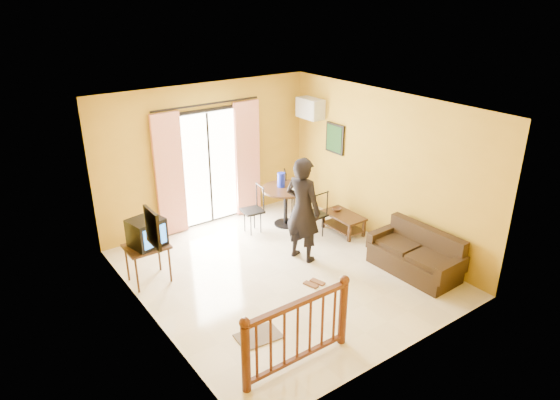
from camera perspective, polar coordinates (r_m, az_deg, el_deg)
ground at (r=8.45m, az=0.30°, el=-8.29°), size 5.00×5.00×0.00m
room_shell at (r=7.70m, az=0.32°, el=2.59°), size 5.00×5.00×5.00m
balcony_door at (r=9.83m, az=-8.05°, el=3.78°), size 2.25×0.14×2.46m
tv_table at (r=8.22m, az=-14.98°, el=-5.51°), size 0.65×0.54×0.65m
television at (r=8.09m, az=-14.99°, el=-3.59°), size 0.58×0.54×0.45m
picture_left at (r=6.63m, az=-14.36°, el=-3.14°), size 0.05×0.42×0.52m
dining_table at (r=9.83m, az=0.65°, el=0.51°), size 0.95×0.95×0.79m
water_jug at (r=9.78m, az=0.13°, el=2.32°), size 0.15×0.15×0.29m
serving_tray at (r=9.78m, az=1.79°, el=1.48°), size 0.33×0.27×0.02m
dining_chairs at (r=10.00m, az=0.77°, el=-3.02°), size 1.67×1.58×0.95m
air_conditioner at (r=10.28m, az=3.44°, el=10.41°), size 0.31×0.60×0.40m
botanical_print at (r=10.01m, az=6.28°, el=7.00°), size 0.05×0.50×0.60m
coffee_table at (r=9.74m, az=7.26°, el=-2.31°), size 0.47×0.84×0.38m
bowl at (r=9.82m, az=6.50°, el=-1.08°), size 0.20×0.20×0.06m
sofa at (r=8.66m, az=15.32°, el=-6.21°), size 0.77×1.59×0.75m
standing_person at (r=8.47m, az=2.62°, el=-1.11°), size 0.62×0.78×1.86m
stair_balustrade at (r=6.30m, az=2.02°, el=-14.41°), size 1.63×0.13×1.04m
doormat at (r=7.07m, az=-2.48°, el=-15.28°), size 0.63×0.45×0.02m
sandals at (r=8.16m, az=3.93°, el=-9.48°), size 0.31×0.27×0.03m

